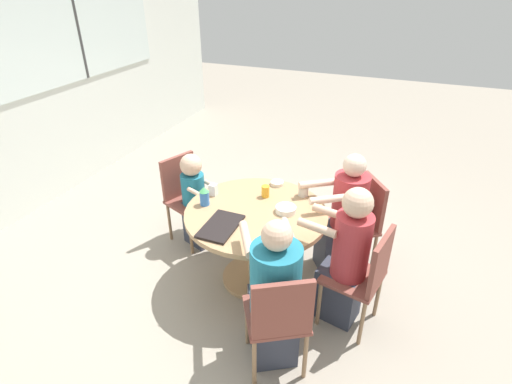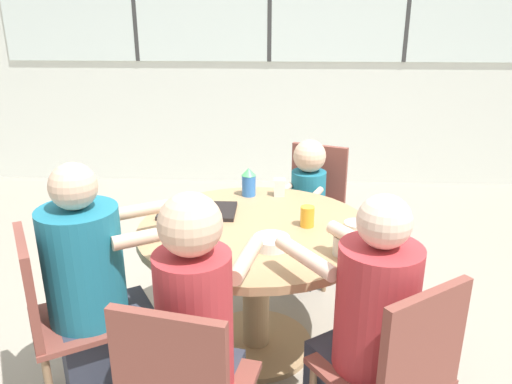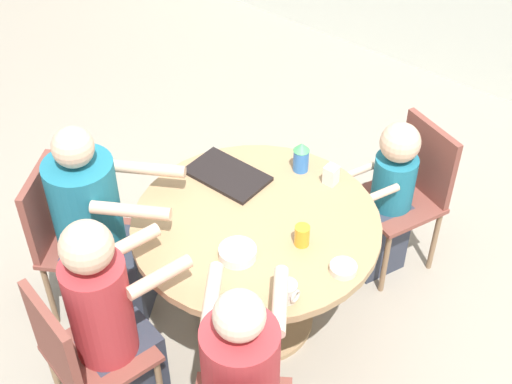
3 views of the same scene
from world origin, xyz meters
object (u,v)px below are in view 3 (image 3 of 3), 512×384
object	(u,v)px
chair_for_man_blue_shirt	(79,353)
person_toddler	(387,203)
bowl_white_shallow	(238,253)
chair_for_toddler	(412,185)
sippy_cup	(301,156)
bowl_cereal	(343,268)
chair_for_woman_green_shirt	(65,230)
milk_carton_small	(331,175)
person_man_blue_shirt	(111,329)
coffee_mug	(287,292)
juice_glass	(302,235)
person_woman_green_shirt	(98,234)

from	to	relation	value
chair_for_man_blue_shirt	person_toddler	xyz separation A→B (m)	(0.49, 1.68, -0.06)
person_toddler	bowl_white_shallow	size ratio (longest dim) A/B	5.74
chair_for_man_blue_shirt	bowl_white_shallow	bearing A→B (deg)	80.43
chair_for_man_blue_shirt	chair_for_toddler	size ratio (longest dim) A/B	1.00
sippy_cup	bowl_cereal	distance (m)	0.71
chair_for_woman_green_shirt	milk_carton_small	bearing A→B (deg)	104.24
chair_for_toddler	person_man_blue_shirt	bearing A→B (deg)	94.20
bowl_cereal	chair_for_man_blue_shirt	bearing A→B (deg)	-126.72
person_man_blue_shirt	coffee_mug	size ratio (longest dim) A/B	12.66
juice_glass	coffee_mug	bearing A→B (deg)	-64.53
chair_for_toddler	person_woman_green_shirt	world-z (taller)	person_woman_green_shirt
juice_glass	chair_for_toddler	bearing A→B (deg)	83.71
chair_for_man_blue_shirt	juice_glass	world-z (taller)	chair_for_man_blue_shirt
bowl_cereal	chair_for_toddler	bearing A→B (deg)	98.90
chair_for_man_blue_shirt	person_toddler	size ratio (longest dim) A/B	0.91
coffee_mug	bowl_white_shallow	distance (m)	0.32
coffee_mug	bowl_cereal	bearing A→B (deg)	70.81
chair_for_toddler	milk_carton_small	bearing A→B (deg)	83.56
chair_for_man_blue_shirt	bowl_white_shallow	world-z (taller)	chair_for_man_blue_shirt
person_man_blue_shirt	sippy_cup	size ratio (longest dim) A/B	7.09
chair_for_woman_green_shirt	coffee_mug	distance (m)	1.25
milk_carton_small	bowl_white_shallow	bearing A→B (deg)	-92.87
person_woman_green_shirt	bowl_cereal	xyz separation A→B (m)	(1.17, 0.39, 0.21)
person_woman_green_shirt	milk_carton_small	bearing A→B (deg)	106.28
person_toddler	coffee_mug	world-z (taller)	person_toddler
person_woman_green_shirt	person_man_blue_shirt	size ratio (longest dim) A/B	0.98
chair_for_woman_green_shirt	chair_for_man_blue_shirt	world-z (taller)	same
coffee_mug	person_man_blue_shirt	bearing A→B (deg)	-138.60
chair_for_woman_green_shirt	sippy_cup	xyz separation A→B (m)	(0.76, 0.92, 0.27)
person_toddler	milk_carton_small	distance (m)	0.46
person_toddler	juice_glass	size ratio (longest dim) A/B	9.32
chair_for_man_blue_shirt	milk_carton_small	size ratio (longest dim) A/B	8.80
chair_for_man_blue_shirt	sippy_cup	xyz separation A→B (m)	(0.14, 1.37, 0.27)
juice_glass	sippy_cup	bearing A→B (deg)	126.60
chair_for_toddler	coffee_mug	size ratio (longest dim) A/B	9.41
person_woman_green_shirt	sippy_cup	xyz separation A→B (m)	(0.62, 0.84, 0.28)
person_man_blue_shirt	coffee_mug	world-z (taller)	person_man_blue_shirt
person_man_blue_shirt	milk_carton_small	bearing A→B (deg)	89.19
person_man_blue_shirt	person_toddler	size ratio (longest dim) A/B	1.22
person_toddler	juice_glass	distance (m)	0.79
chair_for_man_blue_shirt	coffee_mug	world-z (taller)	chair_for_man_blue_shirt
chair_for_toddler	sippy_cup	xyz separation A→B (m)	(-0.41, -0.45, 0.27)
sippy_cup	milk_carton_small	world-z (taller)	sippy_cup
person_toddler	bowl_white_shallow	distance (m)	1.03
bowl_cereal	chair_for_woman_green_shirt	bearing A→B (deg)	-159.96
person_man_blue_shirt	person_toddler	distance (m)	1.59
person_woman_green_shirt	person_toddler	distance (m)	1.50
person_woman_green_shirt	juice_glass	size ratio (longest dim) A/B	11.18
juice_glass	person_man_blue_shirt	bearing A→B (deg)	-117.87
sippy_cup	person_woman_green_shirt	bearing A→B (deg)	-126.30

